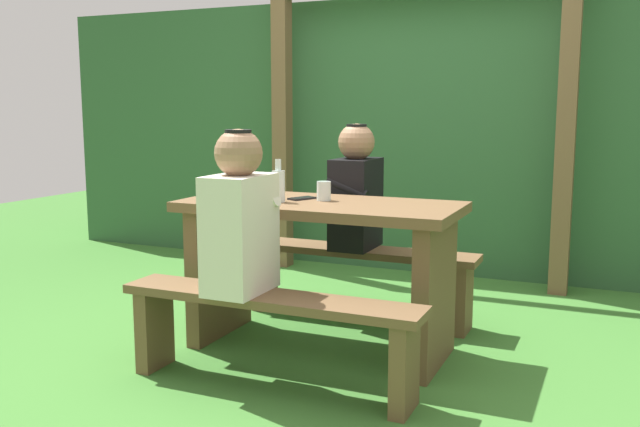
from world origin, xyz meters
The scene contains 12 objects.
ground_plane centered at (0.00, 0.00, 0.00)m, with size 12.00×12.00×0.00m, color #3C752E.
hedge_backdrop centered at (0.00, 2.37, 1.02)m, with size 6.40×1.02×2.04m, color #2F5933.
pergola_post_left centered at (-1.03, 1.63, 1.02)m, with size 0.12×0.12×2.05m, color brown.
pergola_post_right centered at (1.03, 1.63, 1.02)m, with size 0.12×0.12×2.05m, color brown.
picnic_table centered at (0.00, 0.00, 0.52)m, with size 1.40×0.64×0.77m.
bench_near centered at (0.00, -0.56, 0.31)m, with size 1.40×0.24×0.43m.
bench_far centered at (0.00, 0.56, 0.31)m, with size 1.40×0.24×0.43m.
person_white_shirt centered at (-0.14, -0.55, 0.76)m, with size 0.25×0.35×0.72m.
person_black_coat centered at (-0.02, 0.55, 0.76)m, with size 0.25×0.35×0.72m.
drinking_glass centered at (0.00, 0.05, 0.82)m, with size 0.07×0.07×0.10m, color silver.
bottle_left centered at (-0.19, -0.09, 0.86)m, with size 0.07×0.07×0.21m.
cell_phone centered at (-0.12, 0.05, 0.77)m, with size 0.07×0.14×0.01m, color black.
Camera 1 is at (1.38, -3.16, 1.24)m, focal length 38.94 mm.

